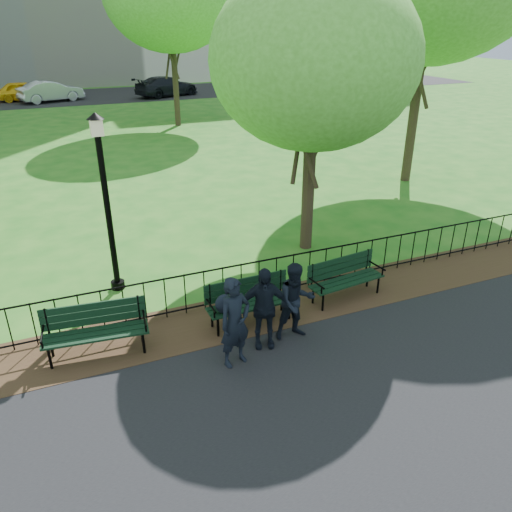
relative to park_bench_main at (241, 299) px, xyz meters
name	(u,v)px	position (x,y,z in m)	size (l,w,h in m)	color
ground	(251,363)	(-0.27, -1.20, -0.59)	(120.00, 120.00, 0.00)	#1E661A
dirt_strip	(223,319)	(-0.27, 0.30, -0.57)	(60.00, 1.60, 0.01)	#382917
far_street	(76,97)	(-0.27, 33.80, -0.58)	(70.00, 9.00, 0.01)	black
iron_fence	(214,287)	(-0.27, 0.80, -0.09)	(24.06, 0.06, 1.00)	black
park_bench_main	(241,299)	(0.00, 0.00, 0.00)	(1.73, 0.56, 0.98)	black
park_bench_left_a	(95,324)	(-2.67, 0.18, 0.00)	(1.84, 0.75, 1.02)	black
park_bench_right_a	(344,274)	(2.41, 0.17, -0.04)	(1.75, 0.72, 0.96)	black
lamppost	(106,199)	(-1.98, 2.43, 1.49)	(0.34, 0.34, 3.81)	black
tree_near_e	(314,60)	(2.90, 2.77, 3.99)	(4.74, 4.74, 6.60)	#2D2116
person_left	(235,322)	(-0.52, -1.07, 0.24)	(0.60, 0.39, 1.64)	black
person_mid	(296,301)	(0.78, -0.76, 0.18)	(0.73, 0.38, 1.50)	black
person_right	(264,308)	(0.13, -0.78, 0.21)	(0.91, 0.37, 1.56)	black
taxi	(24,91)	(-3.75, 33.15, 0.10)	(1.60, 3.98, 1.35)	yellow
sedan_silver	(51,91)	(-2.00, 31.94, 0.14)	(1.52, 4.36, 1.44)	#B9BDC2
sedan_dark	(167,86)	(6.24, 31.49, 0.15)	(2.03, 4.99, 1.45)	black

